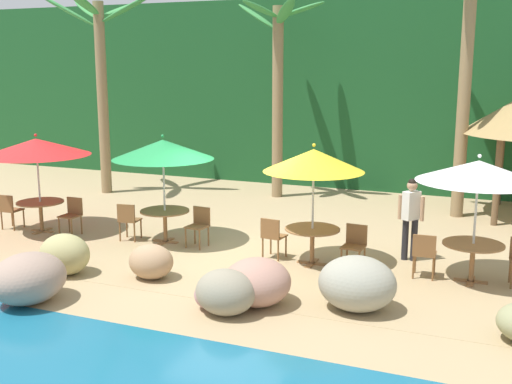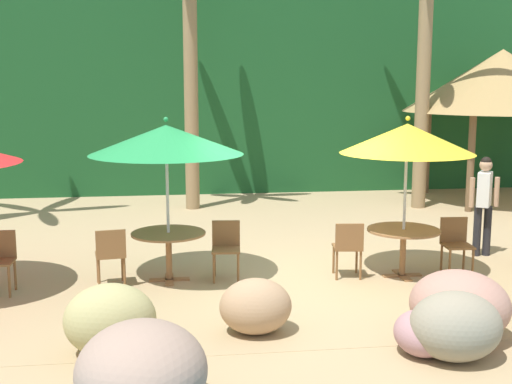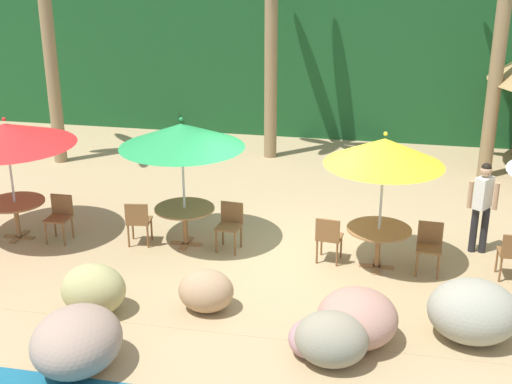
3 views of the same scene
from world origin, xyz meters
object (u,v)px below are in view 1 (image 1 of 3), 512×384
chair_green_seaward (199,224)px  umbrella_white (479,171)px  umbrella_yellow (314,160)px  chair_red_seaward (72,213)px  chair_yellow_seaward (355,243)px  dining_table_red (41,207)px  chair_white_inland (424,252)px  chair_yellow_inland (272,235)px  dining_table_yellow (312,234)px  palm_tree_nearest (100,63)px  dining_table_green (165,216)px  umbrella_green (163,149)px  chair_green_inland (128,219)px  dining_table_white (473,250)px  palm_tree_second (278,69)px  umbrella_red (36,147)px  waiter_in_white (411,213)px  palm_tree_third (468,41)px  chair_red_inland (9,209)px

chair_green_seaward → umbrella_white: (5.71, -0.17, 1.56)m
umbrella_yellow → chair_red_seaward: bearing=-180.0°
chair_green_seaward → chair_yellow_seaward: bearing=-3.5°
dining_table_red → chair_green_seaward: (4.06, 0.35, -0.10)m
umbrella_white → chair_white_inland: 1.78m
chair_yellow_inland → dining_table_yellow: bearing=-0.4°
umbrella_white → palm_tree_nearest: (-11.17, 4.37, 1.91)m
dining_table_red → chair_white_inland: size_ratio=1.26×
dining_table_red → dining_table_green: same height
chair_green_seaward → umbrella_yellow: (2.67, -0.26, 1.59)m
umbrella_green → umbrella_white: bearing=-1.4°
chair_green_inland → dining_table_white: chair_green_inland is taller
dining_table_green → palm_tree_second: (0.58, 5.67, 3.19)m
umbrella_red → palm_tree_nearest: (-1.40, 4.56, 1.94)m
chair_white_inland → waiter_in_white: 1.23m
palm_tree_second → palm_tree_third: (5.27, -0.56, 0.70)m
waiter_in_white → chair_green_seaward: bearing=-170.4°
dining_table_yellow → chair_white_inland: (2.19, -0.04, -0.10)m
umbrella_green → chair_green_inland: size_ratio=2.80×
umbrella_red → chair_red_inland: umbrella_red is taller
dining_table_white → palm_tree_third: bearing=97.7°
chair_yellow_inland → palm_tree_second: 7.08m
umbrella_red → dining_table_red: umbrella_red is taller
chair_red_seaward → dining_table_white: (8.92, 0.09, 0.10)m
umbrella_white → chair_white_inland: umbrella_white is taller
chair_green_seaward → waiter_in_white: bearing=9.6°
dining_table_white → chair_white_inland: size_ratio=1.26×
umbrella_red → chair_green_seaward: bearing=4.9°
umbrella_green → palm_tree_third: 8.13m
umbrella_yellow → chair_green_inland: bearing=179.6°
palm_tree_third → umbrella_yellow: bearing=-113.5°
dining_table_red → dining_table_white: 9.77m
dining_table_red → dining_table_yellow: size_ratio=1.00×
chair_red_seaward → umbrella_green: bearing=6.1°
umbrella_red → chair_green_seaward: 4.36m
umbrella_yellow → palm_tree_second: bearing=116.5°
chair_green_inland → umbrella_white: umbrella_white is taller
chair_white_inland → waiter_in_white: size_ratio=0.51×
chair_red_inland → chair_green_seaward: 4.93m
chair_yellow_inland → waiter_in_white: size_ratio=0.51×
chair_yellow_seaward → chair_yellow_inland: 1.71m
umbrella_yellow → chair_yellow_seaward: 1.81m
chair_red_inland → palm_tree_second: bearing=52.9°
waiter_in_white → umbrella_white: bearing=-35.5°
dining_table_white → umbrella_red: bearing=-178.9°
chair_red_inland → chair_green_seaward: same height
chair_white_inland → palm_tree_second: size_ratio=0.15×
chair_white_inland → umbrella_red: bearing=-179.7°
umbrella_white → palm_tree_second: bearing=135.8°
umbrella_red → umbrella_white: umbrella_white is taller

